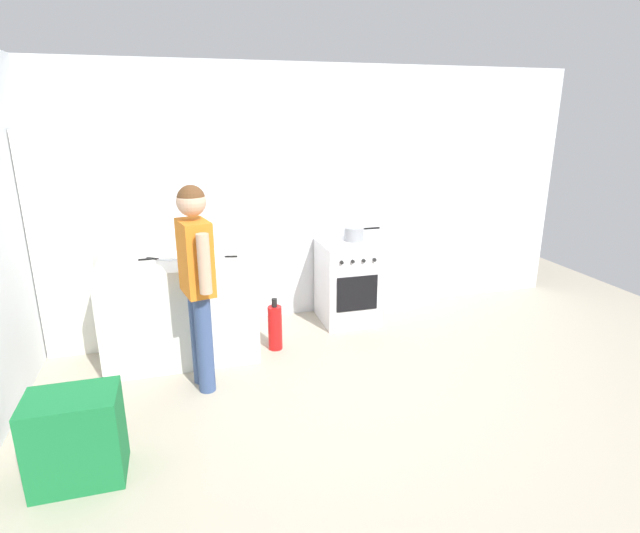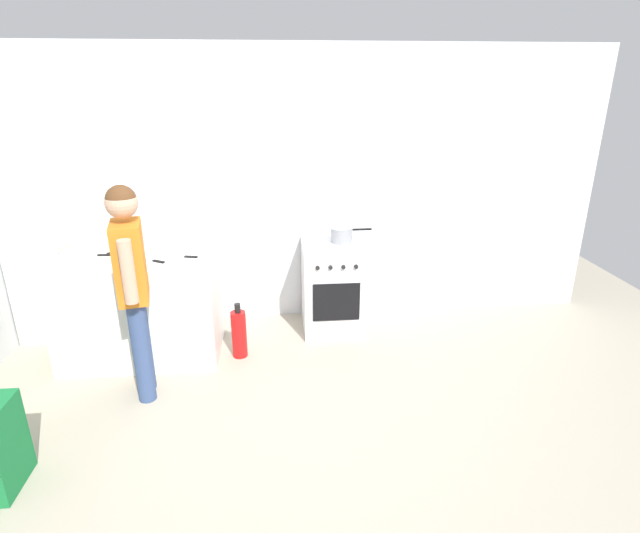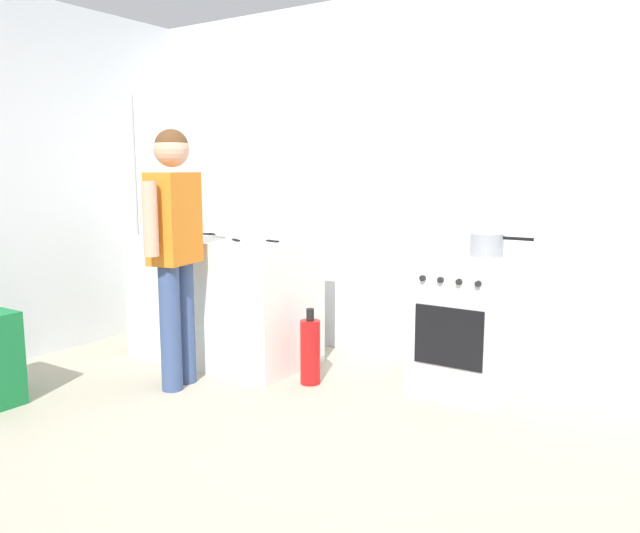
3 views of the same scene
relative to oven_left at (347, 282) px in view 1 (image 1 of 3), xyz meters
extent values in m
plane|color=#ADA38E|center=(-0.35, -1.58, -0.43)|extent=(8.00, 8.00, 0.00)
cube|color=silver|center=(-0.35, 0.37, 0.87)|extent=(6.00, 0.10, 2.60)
cube|color=silver|center=(-1.70, -0.38, 0.02)|extent=(1.30, 0.70, 0.90)
cube|color=silver|center=(0.00, 0.00, 0.00)|extent=(0.57, 0.60, 0.85)
cube|color=black|center=(0.00, -0.30, -0.03)|extent=(0.43, 0.01, 0.36)
cylinder|color=black|center=(-0.13, -0.12, 0.42)|extent=(0.18, 0.18, 0.01)
cylinder|color=black|center=(0.13, -0.12, 0.42)|extent=(0.18, 0.18, 0.01)
cylinder|color=black|center=(-0.13, 0.12, 0.42)|extent=(0.18, 0.18, 0.01)
cylinder|color=black|center=(0.13, 0.12, 0.42)|extent=(0.18, 0.18, 0.01)
cylinder|color=black|center=(-0.17, -0.31, 0.31)|extent=(0.04, 0.02, 0.04)
cylinder|color=black|center=(-0.06, -0.31, 0.31)|extent=(0.04, 0.02, 0.04)
cylinder|color=black|center=(0.06, -0.31, 0.31)|extent=(0.04, 0.02, 0.04)
cylinder|color=black|center=(0.17, -0.31, 0.31)|extent=(0.04, 0.02, 0.04)
cylinder|color=gray|center=(0.09, 0.06, 0.49)|extent=(0.21, 0.21, 0.14)
cylinder|color=black|center=(0.28, 0.06, 0.54)|extent=(0.18, 0.02, 0.02)
cube|color=silver|center=(-1.62, -0.40, 0.48)|extent=(0.22, 0.16, 0.01)
cube|color=black|center=(-1.47, -0.49, 0.48)|extent=(0.11, 0.08, 0.01)
cube|color=silver|center=(-1.33, -0.37, 0.48)|extent=(0.10, 0.05, 0.01)
cube|color=black|center=(-1.23, -0.40, 0.48)|extent=(0.11, 0.05, 0.01)
cube|color=silver|center=(-2.13, -0.28, 0.48)|extent=(0.22, 0.05, 0.01)
cube|color=black|center=(-1.96, -0.29, 0.48)|extent=(0.11, 0.03, 0.01)
cube|color=silver|center=(-1.79, -0.34, 0.48)|extent=(0.14, 0.11, 0.01)
cube|color=black|center=(-1.90, -0.27, 0.48)|extent=(0.11, 0.08, 0.01)
cylinder|color=#384C7A|center=(-1.53, -1.06, -0.03)|extent=(0.13, 0.13, 0.80)
cylinder|color=#384C7A|center=(-1.57, -0.90, -0.03)|extent=(0.13, 0.13, 0.80)
cube|color=orange|center=(-1.55, -0.98, 0.66)|extent=(0.27, 0.37, 0.57)
cylinder|color=tan|center=(-1.50, -1.21, 0.67)|extent=(0.09, 0.09, 0.44)
cylinder|color=tan|center=(-1.60, -0.74, 0.67)|extent=(0.09, 0.09, 0.44)
sphere|color=tan|center=(-1.55, -0.98, 1.08)|extent=(0.22, 0.22, 0.22)
sphere|color=brown|center=(-1.55, -0.98, 1.10)|extent=(0.21, 0.21, 0.21)
cylinder|color=red|center=(-0.87, -0.48, -0.22)|extent=(0.13, 0.13, 0.42)
cylinder|color=black|center=(-0.87, -0.48, 0.03)|extent=(0.05, 0.05, 0.08)
cube|color=#197238|center=(-2.33, -1.87, -0.29)|extent=(0.52, 0.36, 0.28)
cube|color=#197238|center=(-2.33, -1.87, -0.01)|extent=(0.52, 0.36, 0.28)
cube|color=silver|center=(-2.65, 0.10, 0.57)|extent=(0.48, 0.44, 2.00)
camera|label=1|loc=(-1.63, -4.69, 1.69)|focal=28.00mm
camera|label=2|loc=(-0.51, -4.37, 1.85)|focal=28.00mm
camera|label=3|loc=(1.33, -3.71, 0.94)|focal=35.00mm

